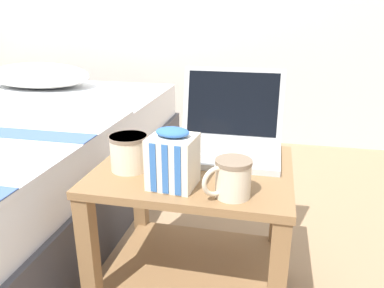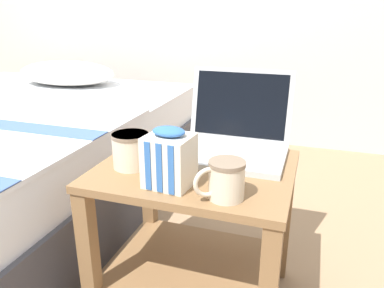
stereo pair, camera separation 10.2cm
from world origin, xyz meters
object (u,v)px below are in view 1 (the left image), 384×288
at_px(laptop, 228,136).
at_px(snack_bag, 173,159).
at_px(mug_front_left, 130,151).
at_px(mug_front_right, 232,176).
at_px(cell_phone, 144,150).

relative_size(laptop, snack_bag, 2.13).
xyz_separation_m(mug_front_left, mug_front_right, (0.30, -0.10, -0.00)).
relative_size(mug_front_right, snack_bag, 0.73).
bearing_deg(snack_bag, cell_phone, 125.32).
xyz_separation_m(laptop, mug_front_right, (0.05, -0.30, 0.00)).
distance_m(mug_front_left, mug_front_right, 0.31).
height_order(mug_front_left, cell_phone, mug_front_left).
distance_m(laptop, snack_bag, 0.29).
height_order(mug_front_left, mug_front_right, mug_front_left).
relative_size(laptop, mug_front_right, 2.93).
bearing_deg(snack_bag, mug_front_left, 152.59).
bearing_deg(laptop, mug_front_right, -80.71).
xyz_separation_m(mug_front_right, cell_phone, (-0.31, 0.25, -0.05)).
distance_m(mug_front_right, cell_phone, 0.40).
bearing_deg(mug_front_left, cell_phone, 94.27).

